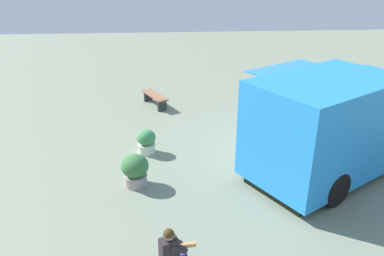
{
  "coord_description": "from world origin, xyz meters",
  "views": [
    {
      "loc": [
        3.42,
        9.49,
        5.11
      ],
      "look_at": [
        2.74,
        0.45,
        1.07
      ],
      "focal_mm": 35.65,
      "sensor_mm": 36.0,
      "label": 1
    }
  ],
  "objects_px": {
    "person_customer": "(171,253)",
    "plaza_bench": "(155,97)",
    "food_truck": "(338,126)",
    "planter_flowering_far": "(146,141)",
    "planter_flowering_near": "(135,170)"
  },
  "relations": [
    {
      "from": "planter_flowering_near",
      "to": "planter_flowering_far",
      "type": "height_order",
      "value": "planter_flowering_near"
    },
    {
      "from": "planter_flowering_near",
      "to": "food_truck",
      "type": "bearing_deg",
      "value": -176.02
    },
    {
      "from": "planter_flowering_far",
      "to": "person_customer",
      "type": "bearing_deg",
      "value": 97.53
    },
    {
      "from": "person_customer",
      "to": "planter_flowering_far",
      "type": "relative_size",
      "value": 1.19
    },
    {
      "from": "food_truck",
      "to": "plaza_bench",
      "type": "height_order",
      "value": "food_truck"
    },
    {
      "from": "person_customer",
      "to": "planter_flowering_far",
      "type": "xyz_separation_m",
      "value": [
        0.59,
        -4.5,
        0.05
      ]
    },
    {
      "from": "planter_flowering_near",
      "to": "plaza_bench",
      "type": "bearing_deg",
      "value": -93.99
    },
    {
      "from": "planter_flowering_far",
      "to": "plaza_bench",
      "type": "relative_size",
      "value": 0.46
    },
    {
      "from": "food_truck",
      "to": "planter_flowering_far",
      "type": "relative_size",
      "value": 7.65
    },
    {
      "from": "person_customer",
      "to": "food_truck",
      "type": "bearing_deg",
      "value": -143.7
    },
    {
      "from": "person_customer",
      "to": "plaza_bench",
      "type": "height_order",
      "value": "person_customer"
    },
    {
      "from": "planter_flowering_near",
      "to": "planter_flowering_far",
      "type": "relative_size",
      "value": 1.15
    },
    {
      "from": "planter_flowering_far",
      "to": "plaza_bench",
      "type": "height_order",
      "value": "planter_flowering_far"
    },
    {
      "from": "food_truck",
      "to": "plaza_bench",
      "type": "relative_size",
      "value": 3.52
    },
    {
      "from": "food_truck",
      "to": "planter_flowering_far",
      "type": "height_order",
      "value": "food_truck"
    }
  ]
}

